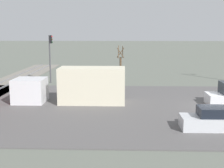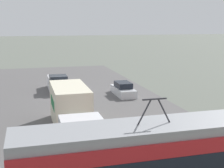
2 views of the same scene
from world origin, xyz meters
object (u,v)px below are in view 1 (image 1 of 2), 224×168
Objects in this scene: box_truck at (77,86)px; sedan_car_0 at (217,120)px; street_tree at (121,66)px; traffic_light_pole at (50,52)px.

box_truck is 12.01m from sedan_car_0.
street_tree reaches higher than box_truck.
street_tree is (0.16, -8.28, -1.61)m from traffic_light_pole.
traffic_light_pole is 8.43m from street_tree.
box_truck is 2.13× the size of street_tree.
traffic_light_pole is (10.52, 4.67, 2.15)m from box_truck.
sedan_car_0 is at bearing -125.31° from box_truck.
traffic_light_pole reaches higher than sedan_car_0.
box_truck is at bearing -156.06° from traffic_light_pole.
traffic_light_pole is at bearing 23.94° from box_truck.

